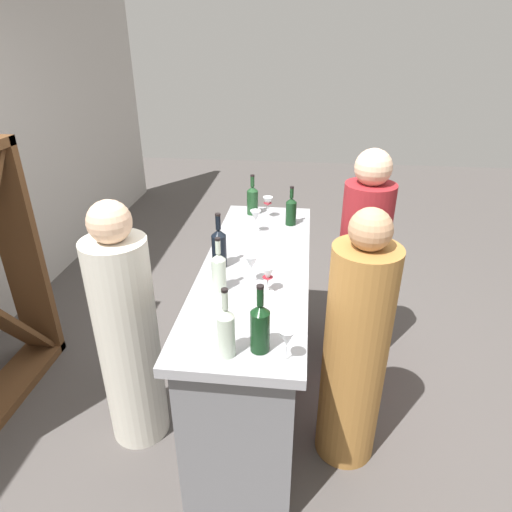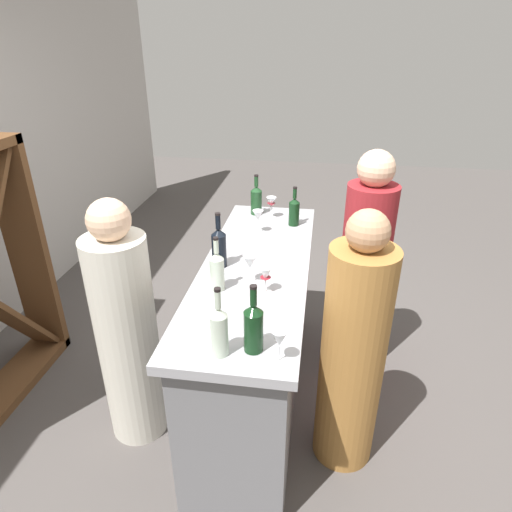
{
  "view_description": "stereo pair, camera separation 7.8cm",
  "coord_description": "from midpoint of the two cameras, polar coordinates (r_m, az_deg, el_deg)",
  "views": [
    {
      "loc": [
        -2.24,
        -0.26,
        2.16
      ],
      "look_at": [
        0.0,
        0.0,
        1.02
      ],
      "focal_mm": 31.01,
      "sensor_mm": 36.0,
      "label": 1
    },
    {
      "loc": [
        -2.23,
        -0.34,
        2.16
      ],
      "look_at": [
        0.0,
        0.0,
        1.02
      ],
      "focal_mm": 31.01,
      "sensor_mm": 36.0,
      "label": 2
    }
  ],
  "objects": [
    {
      "name": "ground_plane",
      "position": [
        3.13,
        -0.75,
        -17.0
      ],
      "size": [
        12.0,
        12.0,
        0.0
      ],
      "primitive_type": "plane",
      "color": "#4C4744"
    },
    {
      "name": "bar_counter",
      "position": [
        2.81,
        -0.81,
        -9.74
      ],
      "size": [
        1.87,
        0.61,
        0.97
      ],
      "color": "slate",
      "rests_on": "ground"
    },
    {
      "name": "wine_bottle_leftmost_clear_pale",
      "position": [
        1.81,
        -5.15,
        -9.57
      ],
      "size": [
        0.07,
        0.07,
        0.32
      ],
      "color": "#B7C6B2",
      "rests_on": "bar_counter"
    },
    {
      "name": "wine_bottle_second_left_dark_green",
      "position": [
        1.83,
        -0.72,
        -9.06
      ],
      "size": [
        0.08,
        0.08,
        0.31
      ],
      "color": "black",
      "rests_on": "bar_counter"
    },
    {
      "name": "wine_bottle_center_clear_pale",
      "position": [
        2.26,
        -5.8,
        -1.91
      ],
      "size": [
        0.07,
        0.07,
        0.29
      ],
      "color": "#B7C6B2",
      "rests_on": "bar_counter"
    },
    {
      "name": "wine_bottle_second_right_near_black",
      "position": [
        2.48,
        -5.69,
        1.17
      ],
      "size": [
        0.08,
        0.08,
        0.32
      ],
      "color": "black",
      "rests_on": "bar_counter"
    },
    {
      "name": "wine_bottle_rightmost_dark_green",
      "position": [
        3.05,
        3.81,
        5.89
      ],
      "size": [
        0.07,
        0.07,
        0.27
      ],
      "color": "black",
      "rests_on": "bar_counter"
    },
    {
      "name": "wine_bottle_far_right_olive_green",
      "position": [
        3.24,
        -1.15,
        7.32
      ],
      "size": [
        0.08,
        0.08,
        0.29
      ],
      "color": "#193D1E",
      "rests_on": "bar_counter"
    },
    {
      "name": "wine_glass_near_left",
      "position": [
        1.78,
        2.69,
        -10.69
      ],
      "size": [
        0.07,
        0.07,
        0.15
      ],
      "color": "white",
      "rests_on": "bar_counter"
    },
    {
      "name": "wine_glass_near_center",
      "position": [
        2.23,
        0.51,
        -2.56
      ],
      "size": [
        0.07,
        0.07,
        0.14
      ],
      "color": "white",
      "rests_on": "bar_counter"
    },
    {
      "name": "wine_glass_near_right",
      "position": [
        2.31,
        -1.53,
        -0.94
      ],
      "size": [
        0.07,
        0.07,
        0.16
      ],
      "color": "white",
      "rests_on": "bar_counter"
    },
    {
      "name": "wine_glass_far_left",
      "position": [
        3.17,
        0.77,
        6.89
      ],
      "size": [
        0.07,
        0.07,
        0.15
      ],
      "color": "white",
      "rests_on": "bar_counter"
    },
    {
      "name": "wine_glass_far_center",
      "position": [
        2.91,
        -0.83,
        5.14
      ],
      "size": [
        0.07,
        0.07,
        0.16
      ],
      "color": "white",
      "rests_on": "bar_counter"
    },
    {
      "name": "person_left_guest",
      "position": [
        3.04,
        12.64,
        -1.99
      ],
      "size": [
        0.36,
        0.36,
        1.56
      ],
      "rotation": [
        0.0,
        0.0,
        1.43
      ],
      "color": "maroon",
      "rests_on": "ground"
    },
    {
      "name": "person_center_guest",
      "position": [
        2.39,
        11.7,
        -12.16
      ],
      "size": [
        0.34,
        0.34,
        1.48
      ],
      "rotation": [
        0.0,
        0.0,
        1.61
      ],
      "color": "#9E6B33",
      "rests_on": "ground"
    },
    {
      "name": "person_server_behind",
      "position": [
        2.56,
        -17.05,
        -10.03
      ],
      "size": [
        0.34,
        0.34,
        1.47
      ],
      "rotation": [
        0.0,
        0.0,
        -1.59
      ],
      "color": "beige",
      "rests_on": "ground"
    }
  ]
}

